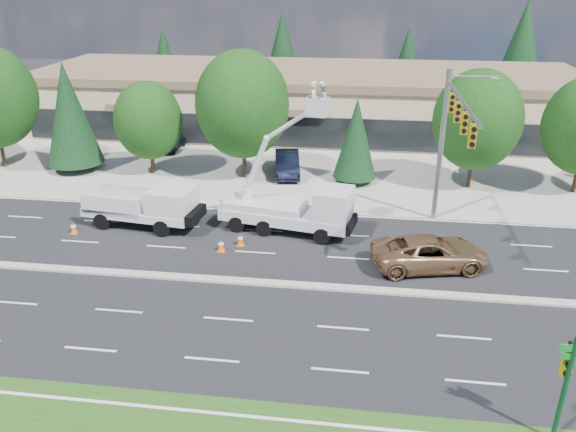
# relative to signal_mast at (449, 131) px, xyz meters

# --- Properties ---
(ground) EXTENTS (140.00, 140.00, 0.00)m
(ground) POSITION_rel_signal_mast_xyz_m (-10.03, -7.04, -6.06)
(ground) COLOR black
(ground) RESTS_ON ground
(concrete_apron) EXTENTS (140.00, 22.00, 0.01)m
(concrete_apron) POSITION_rel_signal_mast_xyz_m (-10.03, 12.96, -6.05)
(concrete_apron) COLOR #9A978C
(concrete_apron) RESTS_ON ground
(road_median) EXTENTS (120.00, 0.55, 0.12)m
(road_median) POSITION_rel_signal_mast_xyz_m (-10.03, -7.04, -6.00)
(road_median) COLOR #9A978C
(road_median) RESTS_ON ground
(strip_mall) EXTENTS (50.40, 15.40, 5.50)m
(strip_mall) POSITION_rel_signal_mast_xyz_m (-10.03, 22.93, -3.23)
(strip_mall) COLOR tan
(strip_mall) RESTS_ON ground
(tree_front_b) EXTENTS (4.10, 4.10, 8.08)m
(tree_front_b) POSITION_rel_signal_mast_xyz_m (-26.03, 7.96, -1.72)
(tree_front_b) COLOR #332114
(tree_front_b) RESTS_ON ground
(tree_front_c) EXTENTS (4.93, 4.93, 6.84)m
(tree_front_c) POSITION_rel_signal_mast_xyz_m (-20.03, 7.96, -2.06)
(tree_front_c) COLOR #332114
(tree_front_c) RESTS_ON ground
(tree_front_d) EXTENTS (6.61, 6.61, 9.17)m
(tree_front_d) POSITION_rel_signal_mast_xyz_m (-13.03, 7.96, -0.69)
(tree_front_d) COLOR #332114
(tree_front_d) RESTS_ON ground
(tree_front_e) EXTENTS (3.06, 3.06, 6.04)m
(tree_front_e) POSITION_rel_signal_mast_xyz_m (-5.03, 7.96, -2.82)
(tree_front_e) COLOR #332114
(tree_front_e) RESTS_ON ground
(tree_front_f) EXTENTS (5.91, 5.91, 8.20)m
(tree_front_f) POSITION_rel_signal_mast_xyz_m (2.97, 7.96, -1.26)
(tree_front_f) COLOR #332114
(tree_front_f) RESTS_ON ground
(tree_back_a) EXTENTS (4.10, 4.10, 8.08)m
(tree_back_a) POSITION_rel_signal_mast_xyz_m (-28.03, 34.96, -1.72)
(tree_back_a) COLOR #332114
(tree_back_a) RESTS_ON ground
(tree_back_b) EXTENTS (5.08, 5.08, 10.00)m
(tree_back_b) POSITION_rel_signal_mast_xyz_m (-14.03, 34.96, -0.69)
(tree_back_b) COLOR #332114
(tree_back_b) RESTS_ON ground
(tree_back_c) EXTENTS (4.34, 4.34, 8.56)m
(tree_back_c) POSITION_rel_signal_mast_xyz_m (-0.03, 34.96, -1.47)
(tree_back_c) COLOR #332114
(tree_back_c) RESTS_ON ground
(tree_back_d) EXTENTS (5.77, 5.77, 11.38)m
(tree_back_d) POSITION_rel_signal_mast_xyz_m (11.97, 34.96, 0.05)
(tree_back_d) COLOR #332114
(tree_back_d) RESTS_ON ground
(signal_mast) EXTENTS (2.76, 10.16, 9.00)m
(signal_mast) POSITION_rel_signal_mast_xyz_m (0.00, 0.00, 0.00)
(signal_mast) COLOR gray
(signal_mast) RESTS_ON ground
(street_sign_pole) EXTENTS (0.90, 0.44, 4.00)m
(street_sign_pole) POSITION_rel_signal_mast_xyz_m (1.97, -15.45, -3.61)
(street_sign_pole) COLOR #0C351D
(street_sign_pole) RESTS_ON ground
(utility_pickup) EXTENTS (6.83, 3.23, 2.52)m
(utility_pickup) POSITION_rel_signal_mast_xyz_m (-16.89, -1.27, -5.02)
(utility_pickup) COLOR silver
(utility_pickup) RESTS_ON ground
(bucket_truck) EXTENTS (7.86, 3.63, 8.73)m
(bucket_truck) POSITION_rel_signal_mast_xyz_m (-8.16, -0.96, -4.23)
(bucket_truck) COLOR silver
(bucket_truck) RESTS_ON ground
(traffic_cone_a) EXTENTS (0.40, 0.40, 0.70)m
(traffic_cone_a) POSITION_rel_signal_mast_xyz_m (-20.89, -2.83, -5.72)
(traffic_cone_a) COLOR #FF6608
(traffic_cone_a) RESTS_ON ground
(traffic_cone_b) EXTENTS (0.40, 0.40, 0.70)m
(traffic_cone_b) POSITION_rel_signal_mast_xyz_m (-11.89, -3.92, -5.72)
(traffic_cone_b) COLOR #FF6608
(traffic_cone_b) RESTS_ON ground
(traffic_cone_c) EXTENTS (0.40, 0.40, 0.70)m
(traffic_cone_c) POSITION_rel_signal_mast_xyz_m (-11.00, -3.09, -5.72)
(traffic_cone_c) COLOR #FF6608
(traffic_cone_c) RESTS_ON ground
(traffic_cone_d) EXTENTS (0.40, 0.40, 0.70)m
(traffic_cone_d) POSITION_rel_signal_mast_xyz_m (-2.60, -3.34, -5.72)
(traffic_cone_d) COLOR #FF6608
(traffic_cone_d) RESTS_ON ground
(traffic_cone_e) EXTENTS (0.40, 0.40, 0.70)m
(traffic_cone_e) POSITION_rel_signal_mast_xyz_m (0.97, -3.18, -5.72)
(traffic_cone_e) COLOR #FF6608
(traffic_cone_e) RESTS_ON ground
(minivan) EXTENTS (6.36, 3.96, 1.64)m
(minivan) POSITION_rel_signal_mast_xyz_m (-0.89, -4.24, -5.24)
(minivan) COLOR #946A47
(minivan) RESTS_ON ground
(parked_car_west) EXTENTS (1.82, 4.16, 1.39)m
(parked_car_west) POSITION_rel_signal_mast_xyz_m (-20.64, 13.96, -5.36)
(parked_car_west) COLOR black
(parked_car_west) RESTS_ON ground
(parked_car_east) EXTENTS (2.53, 5.25, 1.66)m
(parked_car_east) POSITION_rel_signal_mast_xyz_m (-10.03, 9.07, -5.23)
(parked_car_east) COLOR black
(parked_car_east) RESTS_ON ground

